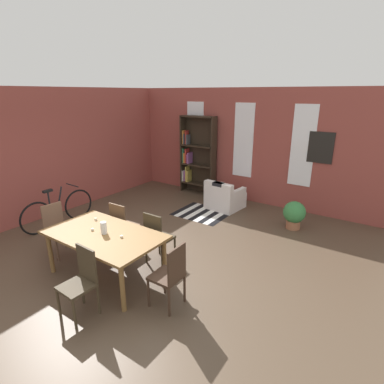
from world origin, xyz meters
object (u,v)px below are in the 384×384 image
potted_plant_by_shelf (294,214)px  dining_chair_far_right (157,236)px  vase_on_table (104,228)px  dining_chair_head_right (170,274)px  dining_chair_far_left (123,225)px  bicycle_second (59,210)px  dining_chair_near_right (81,280)px  bookshelf_tall (196,155)px  dining_table (104,238)px  dining_chair_head_left (57,228)px  armchair_white (224,198)px

potted_plant_by_shelf → dining_chair_far_right: bearing=-118.8°
vase_on_table → dining_chair_head_right: vase_on_table is taller
dining_chair_far_left → bicycle_second: dining_chair_far_left is taller
dining_chair_near_right → bookshelf_tall: size_ratio=0.42×
dining_chair_far_left → potted_plant_by_shelf: dining_chair_far_left is taller
dining_chair_far_left → dining_chair_near_right: size_ratio=1.00×
dining_table → dining_chair_head_left: size_ratio=1.99×
vase_on_table → dining_chair_near_right: 0.94m
bicycle_second → bookshelf_tall: bearing=72.3°
dining_chair_near_right → armchair_white: 4.56m
vase_on_table → dining_chair_head_right: (1.31, 0.00, -0.35)m
dining_table → dining_chair_head_left: bearing=179.8°
vase_on_table → dining_chair_far_right: bearing=61.6°
dining_chair_head_left → dining_chair_far_left: same height
dining_chair_far_left → bookshelf_tall: 3.86m
dining_chair_far_left → dining_chair_far_right: same height
dining_table → potted_plant_by_shelf: 4.07m
dining_chair_head_left → dining_chair_far_left: size_ratio=1.00×
vase_on_table → dining_chair_head_left: 1.37m
dining_chair_head_right → armchair_white: size_ratio=1.08×
potted_plant_by_shelf → dining_chair_head_left: bearing=-132.7°
dining_chair_head_left → bookshelf_tall: bookshelf_tall is taller
dining_chair_far_right → bookshelf_tall: bearing=114.3°
dining_table → bicycle_second: 2.58m
dining_chair_near_right → armchair_white: size_ratio=1.08×
dining_chair_far_left → dining_chair_near_right: same height
dining_chair_head_right → dining_chair_far_right: bearing=139.2°
dining_chair_near_right → dining_chair_far_right: bearing=90.1°
bicycle_second → potted_plant_by_shelf: bicycle_second is taller
dining_chair_far_left → potted_plant_by_shelf: 3.66m
dining_chair_far_left → bookshelf_tall: (-0.83, 3.72, 0.60)m
dining_chair_far_right → dining_chair_near_right: bearing=-89.9°
potted_plant_by_shelf → dining_table: bearing=-118.8°
bookshelf_tall → dining_chair_far_left: bearing=-77.4°
dining_chair_near_right → armchair_white: (-0.32, 4.54, -0.23)m
dining_chair_near_right → dining_chair_far_right: same height
vase_on_table → bicycle_second: bearing=163.1°
dining_table → bicycle_second: bicycle_second is taller
dining_chair_head_left → bicycle_second: dining_chair_head_left is taller
dining_chair_far_left → armchair_white: size_ratio=1.08×
dining_table → potted_plant_by_shelf: bearing=61.2°
dining_chair_near_right → bicycle_second: bearing=152.2°
vase_on_table → bookshelf_tall: bearing=105.7°
dining_table → bookshelf_tall: 4.68m
vase_on_table → dining_chair_head_left: bearing=179.8°
dining_table → dining_chair_far_right: (0.42, 0.77, -0.17)m
dining_chair_head_right → dining_chair_far_right: size_ratio=1.00×
dining_chair_head_right → dining_chair_near_right: same height
vase_on_table → bookshelf_tall: (-1.26, 4.49, 0.25)m
potted_plant_by_shelf → dining_chair_far_left: bearing=-130.5°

